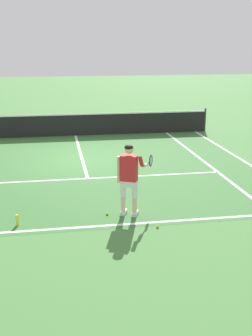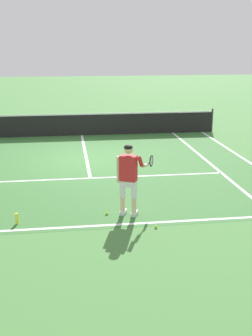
% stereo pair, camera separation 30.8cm
% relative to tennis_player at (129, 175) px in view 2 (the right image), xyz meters
% --- Properties ---
extents(ground_plane, '(80.00, 80.00, 0.00)m').
position_rel_tennis_player_xyz_m(ground_plane, '(-0.74, 5.40, -0.99)').
color(ground_plane, '#477F3D').
extents(court_inner_surface, '(10.98, 10.38, 0.00)m').
position_rel_tennis_player_xyz_m(court_inner_surface, '(-0.74, 4.44, -0.99)').
color(court_inner_surface, '#387033').
rests_on(court_inner_surface, ground).
extents(line_baseline, '(10.98, 0.10, 0.01)m').
position_rel_tennis_player_xyz_m(line_baseline, '(-0.74, -0.55, -0.99)').
color(line_baseline, white).
rests_on(line_baseline, ground).
extents(line_service, '(8.23, 0.10, 0.01)m').
position_rel_tennis_player_xyz_m(line_service, '(-0.74, 3.03, -0.99)').
color(line_service, white).
rests_on(line_service, ground).
extents(line_centre_service, '(0.10, 6.40, 0.01)m').
position_rel_tennis_player_xyz_m(line_centre_service, '(-0.74, 6.23, -0.99)').
color(line_centre_service, white).
rests_on(line_centre_service, ground).
extents(line_singles_right, '(0.10, 9.98, 0.01)m').
position_rel_tennis_player_xyz_m(line_singles_right, '(3.38, 4.44, -0.99)').
color(line_singles_right, white).
rests_on(line_singles_right, ground).
extents(line_doubles_right, '(0.10, 9.98, 0.01)m').
position_rel_tennis_player_xyz_m(line_doubles_right, '(4.75, 4.44, -0.99)').
color(line_doubles_right, white).
rests_on(line_doubles_right, ground).
extents(tennis_net, '(11.96, 0.08, 1.07)m').
position_rel_tennis_player_xyz_m(tennis_net, '(-0.74, 9.43, -0.49)').
color(tennis_net, '#333338').
rests_on(tennis_net, ground).
extents(tennis_player, '(1.00, 0.95, 1.71)m').
position_rel_tennis_player_xyz_m(tennis_player, '(0.00, 0.00, 0.00)').
color(tennis_player, white).
rests_on(tennis_player, ground).
extents(tennis_ball_near_feet, '(0.07, 0.07, 0.07)m').
position_rel_tennis_player_xyz_m(tennis_ball_near_feet, '(-0.52, 0.08, -0.96)').
color(tennis_ball_near_feet, '#CCE02D').
rests_on(tennis_ball_near_feet, ground).
extents(tennis_ball_by_baseline, '(0.07, 0.07, 0.07)m').
position_rel_tennis_player_xyz_m(tennis_ball_by_baseline, '(0.48, -0.84, -0.96)').
color(tennis_ball_by_baseline, '#CCE02D').
rests_on(tennis_ball_by_baseline, ground).
extents(water_bottle, '(0.07, 0.07, 0.25)m').
position_rel_tennis_player_xyz_m(water_bottle, '(-2.58, -0.19, -0.86)').
color(water_bottle, yellow).
rests_on(water_bottle, ground).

